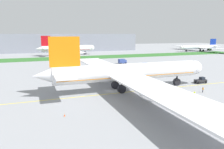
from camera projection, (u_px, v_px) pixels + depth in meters
name	position (u px, v px, depth m)	size (l,w,h in m)	color
ground_plane	(112.00, 91.00, 69.66)	(600.00, 600.00, 0.00)	gray
apron_taxi_line	(115.00, 93.00, 66.85)	(280.00, 0.36, 0.01)	yellow
grass_median_strip	(65.00, 58.00, 162.90)	(320.00, 24.00, 0.10)	#2D6628
airliner_foreground	(127.00, 72.00, 69.53)	(57.67, 92.38, 17.21)	white
pushback_tug	(201.00, 80.00, 80.44)	(6.27, 2.41, 2.27)	#26262B
ground_crew_wingwalker_port	(203.00, 89.00, 67.55)	(0.39, 0.59, 1.75)	black
ground_crew_marshaller_front	(194.00, 94.00, 62.53)	(0.60, 0.36, 1.76)	black
traffic_cone_port_wing	(65.00, 115.00, 48.14)	(0.36, 0.36, 0.58)	#F2590C
service_truck_baggage_loader	(145.00, 65.00, 118.72)	(5.46, 3.37, 2.53)	#33478C
service_truck_fuel_bowser	(122.00, 61.00, 132.67)	(5.03, 2.91, 2.95)	#33478C
parked_airliner_far_centre	(66.00, 49.00, 184.19)	(50.23, 80.03, 16.48)	white
parked_airliner_far_right	(200.00, 47.00, 228.20)	(50.97, 83.36, 12.84)	white
terminal_building	(72.00, 43.00, 227.66)	(136.60, 20.00, 18.00)	gray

